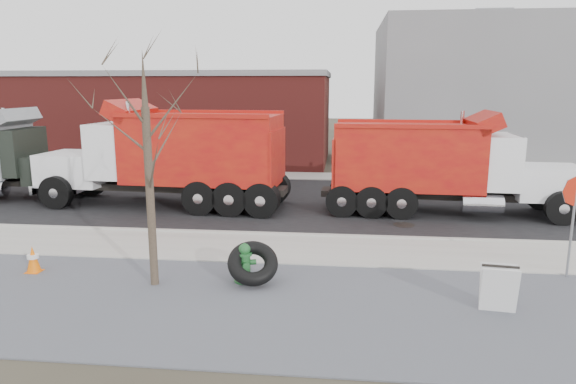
# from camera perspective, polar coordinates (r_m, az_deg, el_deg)

# --- Properties ---
(ground) EXTENTS (120.00, 120.00, 0.00)m
(ground) POSITION_cam_1_polar(r_m,az_deg,el_deg) (13.95, 1.81, -6.86)
(ground) COLOR #383328
(ground) RESTS_ON ground
(gravel_verge) EXTENTS (60.00, 5.00, 0.03)m
(gravel_verge) POSITION_cam_1_polar(r_m,az_deg,el_deg) (10.70, 0.33, -12.72)
(gravel_verge) COLOR slate
(gravel_verge) RESTS_ON ground
(sidewalk) EXTENTS (60.00, 2.50, 0.06)m
(sidewalk) POSITION_cam_1_polar(r_m,az_deg,el_deg) (14.18, 1.88, -6.42)
(sidewalk) COLOR #9E9B93
(sidewalk) RESTS_ON ground
(curb) EXTENTS (60.00, 0.15, 0.11)m
(curb) POSITION_cam_1_polar(r_m,az_deg,el_deg) (15.41, 2.25, -4.84)
(curb) COLOR #9E9B93
(curb) RESTS_ON ground
(road) EXTENTS (60.00, 9.40, 0.02)m
(road) POSITION_cam_1_polar(r_m,az_deg,el_deg) (20.01, 3.19, -1.11)
(road) COLOR black
(road) RESTS_ON ground
(far_sidewalk) EXTENTS (60.00, 2.00, 0.06)m
(far_sidewalk) POSITION_cam_1_polar(r_m,az_deg,el_deg) (25.59, 3.87, 1.74)
(far_sidewalk) COLOR #9E9B93
(far_sidewalk) RESTS_ON ground
(building_grey) EXTENTS (12.00, 10.00, 8.00)m
(building_grey) POSITION_cam_1_polar(r_m,az_deg,el_deg) (32.21, 20.91, 10.15)
(building_grey) COLOR gray
(building_grey) RESTS_ON ground
(building_brick) EXTENTS (20.20, 8.20, 5.30)m
(building_brick) POSITION_cam_1_polar(r_m,az_deg,el_deg) (32.18, -13.95, 8.16)
(building_brick) COLOR maroon
(building_brick) RESTS_ON ground
(bare_tree) EXTENTS (3.20, 3.20, 5.20)m
(bare_tree) POSITION_cam_1_polar(r_m,az_deg,el_deg) (11.45, -15.40, 5.56)
(bare_tree) COLOR #382D23
(bare_tree) RESTS_ON ground
(fire_hydrant) EXTENTS (0.53, 0.52, 0.94)m
(fire_hydrant) POSITION_cam_1_polar(r_m,az_deg,el_deg) (11.89, -4.83, -8.04)
(fire_hydrant) COLOR #2A6F39
(fire_hydrant) RESTS_ON ground
(truck_tire) EXTENTS (1.38, 1.34, 0.97)m
(truck_tire) POSITION_cam_1_polar(r_m,az_deg,el_deg) (11.74, -3.93, -7.89)
(truck_tire) COLOR black
(truck_tire) RESTS_ON ground
(stop_sign) EXTENTS (0.70, 0.25, 2.66)m
(stop_sign) POSITION_cam_1_polar(r_m,az_deg,el_deg) (13.46, 29.26, -1.03)
(stop_sign) COLOR gray
(stop_sign) RESTS_ON ground
(sandwich_board) EXTENTS (0.74, 0.52, 0.97)m
(sandwich_board) POSITION_cam_1_polar(r_m,az_deg,el_deg) (11.13, 22.37, -9.87)
(sandwich_board) COLOR silver
(sandwich_board) RESTS_ON ground
(traffic_cone_near) EXTENTS (0.35, 0.35, 0.67)m
(traffic_cone_near) POSITION_cam_1_polar(r_m,az_deg,el_deg) (13.90, -26.47, -6.73)
(traffic_cone_near) COLOR orange
(traffic_cone_near) RESTS_ON ground
(dump_truck_red_a) EXTENTS (8.84, 2.75, 3.55)m
(dump_truck_red_a) POSITION_cam_1_polar(r_m,az_deg,el_deg) (18.69, 16.52, 3.12)
(dump_truck_red_a) COLOR black
(dump_truck_red_a) RESTS_ON ground
(dump_truck_red_b) EXTENTS (9.41, 3.22, 3.90)m
(dump_truck_red_b) POSITION_cam_1_polar(r_m,az_deg,el_deg) (19.46, -12.86, 4.16)
(dump_truck_red_b) COLOR black
(dump_truck_red_b) RESTS_ON ground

